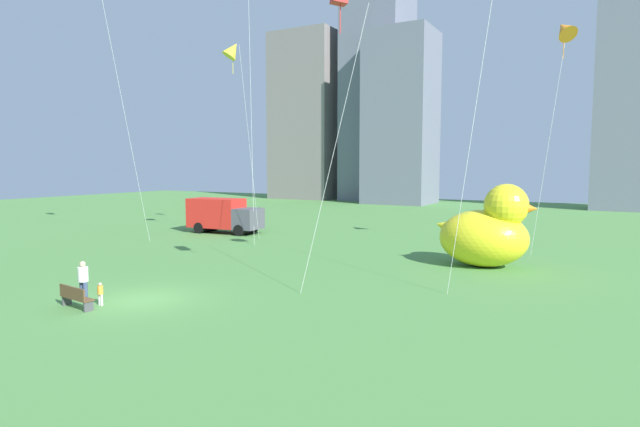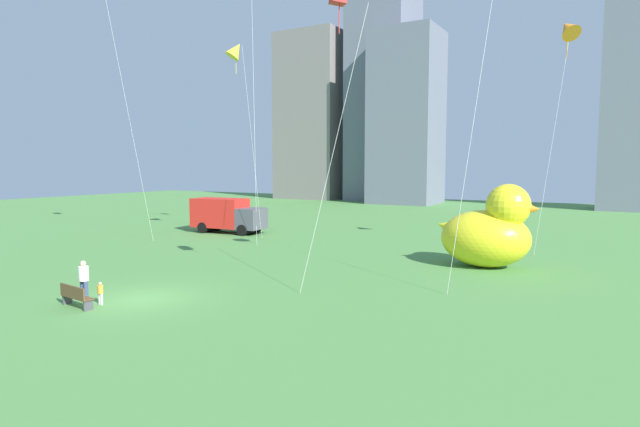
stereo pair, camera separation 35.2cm
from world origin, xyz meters
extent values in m
plane|color=#4D8540|center=(0.00, 0.00, 0.00)|extent=(140.00, 140.00, 0.00)
cube|color=brown|center=(-1.26, -2.12, 0.42)|extent=(1.79, 0.66, 0.06)
cube|color=brown|center=(-1.28, -2.31, 0.68)|extent=(1.75, 0.27, 0.45)
cube|color=#47474C|center=(-2.05, -2.02, 0.20)|extent=(0.12, 0.38, 0.39)
cube|color=#47474C|center=(-0.47, -2.22, 0.20)|extent=(0.12, 0.38, 0.39)
cylinder|color=#38476B|center=(-2.11, -1.27, 0.41)|extent=(0.19, 0.19, 0.82)
cylinder|color=#38476B|center=(-1.90, -1.27, 0.41)|extent=(0.19, 0.19, 0.82)
cylinder|color=white|center=(-2.00, -1.27, 1.12)|extent=(0.41, 0.41, 0.61)
sphere|color=#D8AD8C|center=(-2.00, -1.27, 1.55)|extent=(0.24, 0.24, 0.24)
cylinder|color=silver|center=(-0.87, -1.40, 0.23)|extent=(0.10, 0.10, 0.45)
cylinder|color=silver|center=(-0.75, -1.40, 0.23)|extent=(0.10, 0.10, 0.45)
cylinder|color=gold|center=(-0.81, -1.40, 0.62)|extent=(0.23, 0.23, 0.34)
sphere|color=#D8AD8C|center=(-0.81, -1.40, 0.86)|extent=(0.13, 0.13, 0.13)
ellipsoid|color=yellow|center=(10.92, 14.31, 1.58)|extent=(4.84, 3.58, 3.15)
sphere|color=yellow|center=(12.08, 14.31, 3.44)|extent=(2.36, 2.36, 2.36)
cone|color=orange|center=(13.14, 14.31, 3.32)|extent=(1.06, 1.06, 1.06)
cone|color=yellow|center=(8.82, 14.31, 2.10)|extent=(1.44, 1.26, 1.52)
cube|color=red|center=(-11.67, 18.55, 1.65)|extent=(4.67, 2.62, 2.40)
cube|color=#4C4C56|center=(-8.54, 18.78, 1.29)|extent=(1.92, 2.42, 1.68)
cylinder|color=black|center=(-8.74, 18.76, 0.45)|extent=(1.07, 2.46, 0.90)
cylinder|color=black|center=(-12.64, 18.48, 0.45)|extent=(1.07, 2.46, 0.90)
cube|color=gray|center=(-28.00, 61.38, 13.75)|extent=(11.02, 7.81, 27.50)
cube|color=slate|center=(-16.00, 63.42, 20.94)|extent=(9.40, 9.84, 41.89)
cube|color=slate|center=(-10.00, 58.00, 12.46)|extent=(9.30, 8.72, 24.93)
cylinder|color=silver|center=(13.51, 20.10, 6.79)|extent=(1.42, 1.40, 13.58)
cone|color=orange|center=(14.20, 19.41, 13.57)|extent=(1.83, 1.90, 1.56)
cylinder|color=orange|center=(14.20, 19.41, 12.67)|extent=(0.04, 0.04, 1.60)
cylinder|color=silver|center=(-6.08, 16.01, 9.57)|extent=(2.65, 3.23, 19.14)
cylinder|color=silver|center=(6.39, 5.06, 6.25)|extent=(2.42, 1.78, 12.50)
cylinder|color=red|center=(7.26, 3.87, 11.60)|extent=(0.04, 0.04, 1.60)
cylinder|color=silver|center=(11.73, 7.85, 8.04)|extent=(1.72, 1.42, 16.09)
cylinder|color=silver|center=(-6.17, 15.89, 6.98)|extent=(0.35, 2.60, 13.96)
cone|color=yellow|center=(-7.46, 15.73, 13.96)|extent=(1.84, 1.86, 1.52)
cylinder|color=yellow|center=(-7.46, 15.73, 13.06)|extent=(0.04, 0.04, 1.60)
cylinder|color=silver|center=(-13.09, 10.48, 10.09)|extent=(1.04, 3.32, 20.18)
camera|label=1|loc=(16.77, -15.00, 5.61)|focal=29.14mm
camera|label=2|loc=(17.08, -14.83, 5.61)|focal=29.14mm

